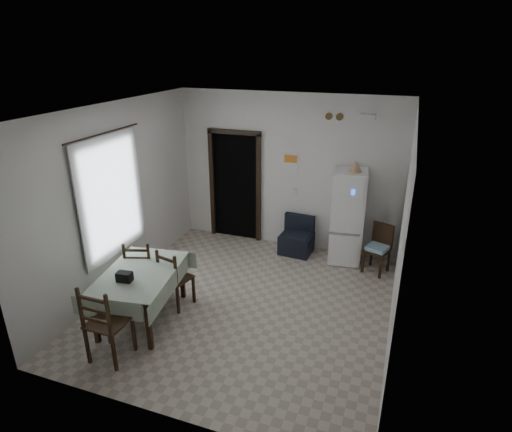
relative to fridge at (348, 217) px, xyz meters
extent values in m
plane|color=#B9AA97|center=(-1.20, -1.93, -0.85)|extent=(4.50, 4.50, 0.00)
cube|color=black|center=(-2.25, 0.53, 0.20)|extent=(0.90, 0.45, 2.10)
cube|color=black|center=(-2.74, 0.29, 0.20)|extent=(0.08, 0.10, 2.18)
cube|color=black|center=(-1.76, 0.29, 0.20)|extent=(0.08, 0.10, 2.18)
cube|color=black|center=(-2.25, 0.29, 1.29)|extent=(1.06, 0.10, 0.08)
cube|color=silver|center=(-3.35, -2.13, 0.70)|extent=(0.10, 1.20, 1.60)
cube|color=silver|center=(-3.24, -2.13, 0.70)|extent=(0.02, 1.45, 1.85)
cylinder|color=black|center=(-3.23, -2.13, 1.65)|extent=(0.02, 1.60, 0.02)
cube|color=white|center=(-1.15, 0.31, 0.77)|extent=(0.28, 0.02, 0.40)
cube|color=orange|center=(-1.15, 0.30, 0.87)|extent=(0.24, 0.01, 0.14)
cube|color=beige|center=(-1.05, 0.31, 0.25)|extent=(0.08, 0.02, 0.12)
cylinder|color=brown|center=(-0.50, 0.30, 1.67)|extent=(0.12, 0.03, 0.12)
cylinder|color=brown|center=(-0.32, 0.30, 1.67)|extent=(0.12, 0.03, 0.12)
cube|color=white|center=(0.15, 0.28, 1.70)|extent=(0.25, 0.07, 0.09)
cone|color=tan|center=(0.06, -0.05, 0.94)|extent=(0.23, 0.23, 0.18)
cube|color=black|center=(-2.48, -3.02, -0.03)|extent=(0.22, 0.15, 0.13)
camera|label=1|loc=(0.83, -7.07, 2.84)|focal=30.00mm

